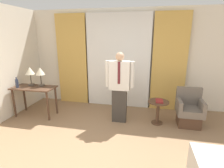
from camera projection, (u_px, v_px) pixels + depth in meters
The scene contains 12 objects.
wall_back at pixel (119, 59), 4.95m from camera, with size 10.00×0.06×2.70m.
curtain_sheer_center at pixel (118, 62), 4.84m from camera, with size 1.76×0.06×2.58m.
curtain_drape_left at pixel (72, 60), 5.11m from camera, with size 0.88×0.06×2.58m.
curtain_drape_right at pixel (169, 63), 4.58m from camera, with size 0.88×0.06×2.58m.
desk at pixel (34, 92), 4.38m from camera, with size 1.05×0.51×0.76m.
table_lamp_left at pixel (30, 72), 4.39m from camera, with size 0.23×0.23×0.48m.
table_lamp_right at pixel (40, 72), 4.34m from camera, with size 0.23×0.23×0.48m.
bottle_near_edge at pixel (17, 83), 4.28m from camera, with size 0.07×0.07×0.26m.
person at pixel (120, 86), 4.00m from camera, with size 0.66×0.22×1.64m.
armchair at pixel (189, 111), 3.98m from camera, with size 0.55×0.55×0.84m.
side_table at pixel (158, 108), 4.02m from camera, with size 0.47×0.47×0.55m.
book at pixel (159, 101), 3.95m from camera, with size 0.16×0.25×0.03m.
Camera 1 is at (0.82, -2.04, 2.00)m, focal length 28.00 mm.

